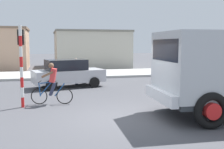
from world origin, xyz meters
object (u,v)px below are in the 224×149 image
(car_white_mid, at_px, (206,70))
(car_red_near, at_px, (68,73))
(traffic_light_pole, at_px, (21,55))
(pedestrian_near_kerb, at_px, (76,71))
(cyclist, at_px, (52,84))

(car_white_mid, bearing_deg, car_red_near, 177.59)
(traffic_light_pole, bearing_deg, pedestrian_near_kerb, 63.55)
(car_red_near, bearing_deg, pedestrian_near_kerb, 58.06)
(car_white_mid, bearing_deg, traffic_light_pole, -158.91)
(cyclist, distance_m, pedestrian_near_kerb, 5.52)
(traffic_light_pole, bearing_deg, cyclist, 10.22)
(car_white_mid, height_order, pedestrian_near_kerb, pedestrian_near_kerb)
(car_white_mid, distance_m, pedestrian_near_kerb, 8.24)
(traffic_light_pole, distance_m, pedestrian_near_kerb, 6.25)
(car_red_near, bearing_deg, cyclist, -102.97)
(traffic_light_pole, relative_size, pedestrian_near_kerb, 1.98)
(car_red_near, relative_size, pedestrian_near_kerb, 2.64)
(traffic_light_pole, distance_m, car_white_mid, 11.71)
(traffic_light_pole, distance_m, car_red_near, 5.19)
(car_red_near, height_order, car_white_mid, same)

